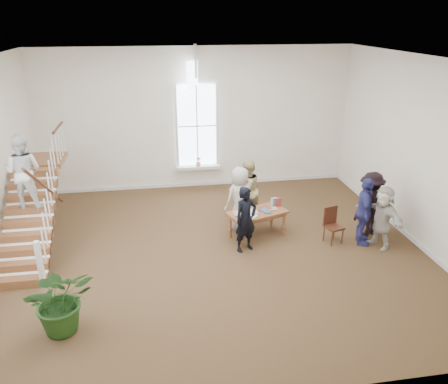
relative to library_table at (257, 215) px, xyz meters
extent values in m
plane|color=#43311A|center=(-1.11, -0.59, -0.61)|extent=(10.00, 10.00, 0.00)
plane|color=white|center=(-1.11, 3.91, 1.64)|extent=(10.00, 0.00, 10.00)
plane|color=white|center=(-1.11, -5.09, 1.64)|extent=(10.00, 0.00, 10.00)
plane|color=white|center=(3.89, -0.59, 1.64)|extent=(0.00, 9.00, 9.00)
plane|color=white|center=(-1.11, -0.59, 3.89)|extent=(10.00, 10.00, 0.00)
cube|color=white|center=(-1.11, 3.73, 0.09)|extent=(1.45, 0.28, 0.10)
plane|color=white|center=(-1.11, 3.85, 1.44)|extent=(2.60, 0.00, 2.60)
plane|color=white|center=(-1.11, 3.85, 3.04)|extent=(0.60, 0.60, 0.85)
cube|color=white|center=(-1.11, 3.88, -0.55)|extent=(10.00, 0.04, 0.12)
imported|color=pink|center=(-1.11, 3.70, 0.29)|extent=(0.17, 0.17, 0.30)
cube|color=brown|center=(-5.46, -1.39, -0.51)|extent=(1.10, 0.30, 0.20)
cube|color=brown|center=(-5.46, -1.09, -0.31)|extent=(1.10, 0.30, 0.20)
cube|color=brown|center=(-5.46, -0.79, -0.11)|extent=(1.10, 0.30, 0.20)
cube|color=brown|center=(-5.46, -0.49, 0.09)|extent=(1.10, 0.30, 0.20)
cube|color=brown|center=(-5.46, -0.19, 0.29)|extent=(1.10, 0.30, 0.20)
cube|color=brown|center=(-5.46, 0.11, 0.49)|extent=(1.10, 0.30, 0.20)
cube|color=brown|center=(-5.46, 0.41, 0.69)|extent=(1.10, 0.30, 0.20)
cube|color=brown|center=(-5.46, 0.71, 0.89)|extent=(1.10, 0.30, 0.20)
cube|color=brown|center=(-5.46, 1.01, 1.09)|extent=(1.10, 0.30, 0.20)
cube|color=brown|center=(-5.46, 1.91, 1.13)|extent=(1.10, 1.20, 0.12)
cube|color=white|center=(-4.97, -1.54, -0.06)|extent=(0.10, 0.10, 1.10)
cylinder|color=#3E1C10|center=(-4.96, -0.19, 1.14)|extent=(0.07, 2.74, 1.86)
imported|color=silver|center=(-5.46, 0.11, 1.45)|extent=(0.94, 0.79, 1.72)
cube|color=brown|center=(0.02, 0.01, 0.06)|extent=(1.65, 1.20, 0.05)
cube|color=brown|center=(0.02, 0.01, -0.02)|extent=(1.50, 1.04, 0.10)
cylinder|color=brown|center=(-0.50, -0.46, -0.30)|extent=(0.07, 0.07, 0.65)
cylinder|color=brown|center=(0.72, -0.03, -0.30)|extent=(0.07, 0.07, 0.65)
cylinder|color=brown|center=(-0.68, 0.05, -0.30)|extent=(0.07, 0.07, 0.65)
cylinder|color=brown|center=(0.53, 0.48, -0.30)|extent=(0.07, 0.07, 0.65)
cube|color=silver|center=(-0.19, -0.06, 0.09)|extent=(0.24, 0.24, 0.03)
cube|color=beige|center=(-0.27, -0.35, 0.10)|extent=(0.30, 0.32, 0.04)
cube|color=tan|center=(-0.54, -0.08, 0.10)|extent=(0.16, 0.29, 0.04)
cube|color=silver|center=(-0.37, -0.14, 0.10)|extent=(0.32, 0.32, 0.03)
cube|color=#4C5972|center=(0.25, -0.08, 0.10)|extent=(0.17, 0.19, 0.04)
cube|color=maroon|center=(0.28, 0.15, 0.09)|extent=(0.35, 0.37, 0.02)
cube|color=white|center=(-0.19, -0.22, 0.10)|extent=(0.31, 0.31, 0.03)
cube|color=#BFB299|center=(-0.27, 0.02, 0.10)|extent=(0.31, 0.31, 0.05)
cube|color=silver|center=(-0.45, -0.03, 0.10)|extent=(0.19, 0.29, 0.03)
cube|color=beige|center=(-0.12, -0.08, 0.10)|extent=(0.21, 0.22, 0.05)
cube|color=tan|center=(0.44, 0.10, 0.09)|extent=(0.24, 0.22, 0.02)
cube|color=silver|center=(-0.20, 0.06, 0.11)|extent=(0.29, 0.32, 0.05)
cube|color=#4C5972|center=(0.20, 0.05, 0.10)|extent=(0.30, 0.28, 0.03)
imported|color=black|center=(-0.43, -0.64, 0.21)|extent=(0.71, 0.61, 1.64)
imported|color=beige|center=(-0.33, 0.61, 0.24)|extent=(0.97, 0.81, 1.70)
imported|color=#CEBE81|center=(-0.03, 1.11, 0.24)|extent=(1.06, 1.02, 1.72)
imported|color=navy|center=(2.51, -0.79, 0.25)|extent=(0.74, 1.10, 1.74)
imported|color=black|center=(2.89, -0.34, 0.24)|extent=(1.28, 1.10, 1.71)
imported|color=beige|center=(2.89, -0.99, 0.18)|extent=(0.91, 1.55, 1.59)
imported|color=#1B3D13|center=(-4.29, -2.99, 0.04)|extent=(1.42, 1.32, 1.30)
cube|color=#3E1C10|center=(1.84, -0.63, -0.19)|extent=(0.49, 0.49, 0.05)
cube|color=#3E1C10|center=(1.79, -0.46, 0.07)|extent=(0.39, 0.15, 0.47)
cylinder|color=#3E1C10|center=(1.73, -0.83, -0.41)|extent=(0.04, 0.04, 0.42)
cylinder|color=#3E1C10|center=(2.04, -0.74, -0.41)|extent=(0.04, 0.04, 0.42)
cylinder|color=#3E1C10|center=(1.64, -0.52, -0.41)|extent=(0.04, 0.04, 0.42)
cylinder|color=#3E1C10|center=(1.95, -0.43, -0.41)|extent=(0.04, 0.04, 0.42)
camera|label=1|loc=(-2.45, -9.85, 4.75)|focal=35.00mm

